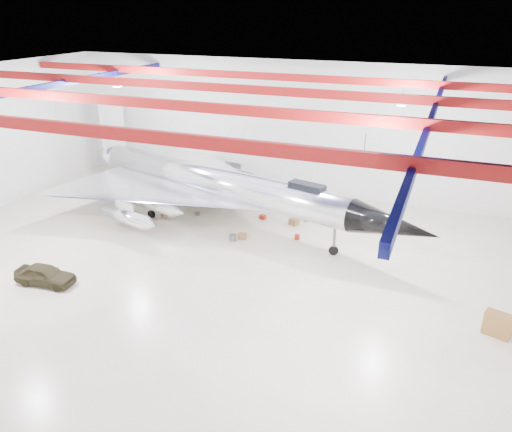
% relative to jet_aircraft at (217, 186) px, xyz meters
% --- Properties ---
extents(floor, '(40.00, 40.00, 0.00)m').
position_rel_jet_aircraft_xyz_m(floor, '(2.57, -6.61, -2.72)').
color(floor, '#BEB297').
rests_on(floor, ground).
extents(wall_back, '(40.00, 0.00, 40.00)m').
position_rel_jet_aircraft_xyz_m(wall_back, '(2.57, 8.39, 2.78)').
color(wall_back, silver).
rests_on(wall_back, floor).
extents(ceiling, '(40.00, 40.00, 0.00)m').
position_rel_jet_aircraft_xyz_m(ceiling, '(2.57, -6.61, 8.28)').
color(ceiling, '#0A0F38').
rests_on(ceiling, wall_back).
extents(ceiling_structure, '(39.50, 29.50, 1.08)m').
position_rel_jet_aircraft_xyz_m(ceiling_structure, '(2.57, -6.61, 7.60)').
color(ceiling_structure, maroon).
rests_on(ceiling_structure, ceiling).
extents(jet_aircraft, '(29.99, 21.16, 8.31)m').
position_rel_jet_aircraft_xyz_m(jet_aircraft, '(0.00, 0.00, 0.00)').
color(jet_aircraft, silver).
rests_on(jet_aircraft, floor).
extents(jeep, '(3.68, 1.82, 1.21)m').
position_rel_jet_aircraft_xyz_m(jeep, '(-5.10, -12.26, -2.12)').
color(jeep, '#312B18').
rests_on(jeep, floor).
extents(desk, '(1.44, 1.01, 1.19)m').
position_rel_jet_aircraft_xyz_m(desk, '(18.98, -7.91, -2.13)').
color(desk, brown).
rests_on(desk, floor).
extents(crate_ply, '(0.55, 0.49, 0.32)m').
position_rel_jet_aircraft_xyz_m(crate_ply, '(-3.94, -1.15, -2.57)').
color(crate_ply, olive).
rests_on(crate_ply, floor).
extents(toolbox_red, '(0.53, 0.48, 0.31)m').
position_rel_jet_aircraft_xyz_m(toolbox_red, '(3.13, 1.40, -2.57)').
color(toolbox_red, maroon).
rests_on(toolbox_red, floor).
extents(engine_drum, '(0.62, 0.62, 0.45)m').
position_rel_jet_aircraft_xyz_m(engine_drum, '(2.58, -2.95, -2.50)').
color(engine_drum, '#59595B').
rests_on(engine_drum, floor).
extents(parts_bin, '(0.79, 0.72, 0.45)m').
position_rel_jet_aircraft_xyz_m(parts_bin, '(5.67, 1.21, -2.50)').
color(parts_bin, olive).
rests_on(parts_bin, floor).
extents(crate_small, '(0.35, 0.28, 0.24)m').
position_rel_jet_aircraft_xyz_m(crate_small, '(-1.83, 0.21, -2.60)').
color(crate_small, '#59595B').
rests_on(crate_small, floor).
extents(tool_chest, '(0.43, 0.43, 0.34)m').
position_rel_jet_aircraft_xyz_m(tool_chest, '(6.63, -1.10, -2.56)').
color(tool_chest, maroon).
rests_on(tool_chest, floor).
extents(oil_barrel, '(0.62, 0.54, 0.38)m').
position_rel_jet_aircraft_xyz_m(oil_barrel, '(3.06, -2.42, -2.53)').
color(oil_barrel, olive).
rests_on(oil_barrel, floor).
extents(spares_box, '(0.45, 0.45, 0.32)m').
position_rel_jet_aircraft_xyz_m(spares_box, '(6.32, 2.17, -2.56)').
color(spares_box, '#59595B').
rests_on(spares_box, floor).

